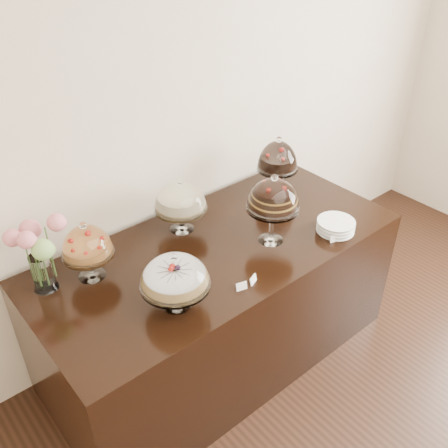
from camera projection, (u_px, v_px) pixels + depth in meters
wall_back at (199, 109)px, 3.08m from camera, size 5.00×0.04×3.00m
display_counter at (219, 303)px, 3.16m from camera, size 2.20×1.00×0.90m
cake_stand_sugar_sponge at (175, 275)px, 2.39m from camera, size 0.35×0.35×0.32m
cake_stand_choco_layer at (273, 197)px, 2.79m from camera, size 0.31×0.31×0.44m
cake_stand_cheesecake at (180, 199)px, 2.93m from camera, size 0.32×0.32×0.35m
cake_stand_dark_choco at (278, 158)px, 3.26m from camera, size 0.27×0.27×0.42m
cake_stand_fruit_tart at (87, 244)px, 2.57m from camera, size 0.27×0.27×0.35m
flower_vase at (37, 249)px, 2.48m from camera, size 0.30×0.28×0.40m
plate_stack at (336, 226)px, 3.01m from camera, size 0.22×0.22×0.07m
price_card_left at (242, 286)px, 2.58m from camera, size 0.06×0.03×0.04m
price_card_right at (334, 238)px, 2.93m from camera, size 0.06×0.03×0.04m
price_card_extra at (253, 280)px, 2.62m from camera, size 0.06×0.04×0.04m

